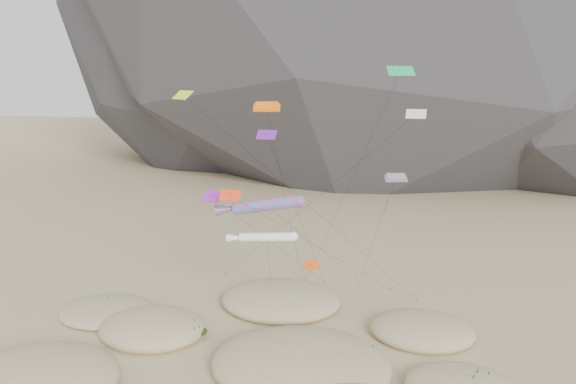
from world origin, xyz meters
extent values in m
ellipsoid|color=#2B2B30|center=(-37.00, 123.00, 44.00)|extent=(136.20, 127.83, 116.00)
ellipsoid|color=#CCB789|center=(-19.22, -4.01, 0.74)|extent=(14.11, 11.99, 3.30)
ellipsoid|color=#CCB789|center=(-13.77, 6.89, 0.69)|extent=(11.10, 9.43, 3.08)
ellipsoid|color=#CCB789|center=(2.49, 2.66, 0.81)|extent=(16.31, 13.86, 3.60)
ellipsoid|color=#CCB789|center=(-2.37, 16.63, 0.68)|extent=(13.86, 11.78, 3.03)
ellipsoid|color=#CCB789|center=(13.41, 12.18, 0.61)|extent=(10.63, 9.04, 2.70)
ellipsoid|color=#CCB789|center=(-20.78, 10.36, 0.42)|extent=(10.69, 9.09, 1.87)
ellipsoid|color=black|center=(-11.07, 7.16, 0.80)|extent=(2.94, 2.52, 0.88)
ellipsoid|color=black|center=(-9.08, 7.09, 0.70)|extent=(2.28, 1.95, 0.68)
ellipsoid|color=black|center=(1.78, 4.03, 1.10)|extent=(3.57, 3.05, 1.07)
ellipsoid|color=black|center=(7.11, 5.38, 1.00)|extent=(2.97, 2.54, 0.89)
ellipsoid|color=black|center=(2.38, 2.24, 0.90)|extent=(2.88, 2.47, 0.87)
ellipsoid|color=black|center=(-1.87, 14.76, 1.00)|extent=(3.03, 2.59, 0.91)
ellipsoid|color=black|center=(-0.37, 14.34, 0.90)|extent=(2.23, 1.91, 0.67)
ellipsoid|color=black|center=(15.48, 12.68, 0.70)|extent=(2.19, 1.87, 0.66)
ellipsoid|color=black|center=(12.50, 11.18, 0.60)|extent=(2.46, 2.11, 0.74)
ellipsoid|color=black|center=(-21.96, 11.39, 0.50)|extent=(2.55, 2.18, 0.77)
ellipsoid|color=black|center=(-19.32, 10.52, 0.40)|extent=(1.99, 1.70, 0.60)
cylinder|color=#3F2D1E|center=(-0.78, 20.68, 0.15)|extent=(0.08, 0.08, 0.30)
cylinder|color=#3F2D1E|center=(-1.13, 25.73, 0.15)|extent=(0.08, 0.08, 0.30)
cylinder|color=#3F2D1E|center=(1.69, 24.62, 0.15)|extent=(0.08, 0.08, 0.30)
cylinder|color=#3F2D1E|center=(5.56, 27.33, 0.15)|extent=(0.08, 0.08, 0.30)
cylinder|color=#3F2D1E|center=(9.97, 23.84, 0.15)|extent=(0.08, 0.08, 0.30)
cylinder|color=#3F2D1E|center=(-4.50, 22.91, 0.15)|extent=(0.08, 0.08, 0.30)
cylinder|color=#3F2D1E|center=(13.04, 21.35, 0.15)|extent=(0.08, 0.08, 0.30)
cylinder|color=#3F2D1E|center=(-11.66, 24.72, 0.15)|extent=(0.08, 0.08, 0.30)
cylinder|color=red|center=(-2.39, 10.04, 13.55)|extent=(6.88, 3.14, 1.93)
sphere|color=red|center=(0.83, 11.00, 13.82)|extent=(1.29, 1.29, 1.29)
cone|color=red|center=(-5.93, 8.98, 13.22)|extent=(2.99, 1.86, 1.38)
cylinder|color=black|center=(1.54, 18.42, 6.78)|extent=(7.88, 16.79, 13.57)
cylinder|color=white|center=(-2.45, 10.34, 10.13)|extent=(5.60, 0.89, 1.27)
sphere|color=white|center=(0.32, 10.33, 10.35)|extent=(0.93, 0.93, 0.93)
cone|color=white|center=(-5.50, 10.34, 9.85)|extent=(2.27, 0.80, 0.95)
cylinder|color=black|center=(-3.43, 15.51, 5.06)|extent=(1.99, 10.36, 10.15)
cube|color=orange|center=(-3.13, 13.67, 22.86)|extent=(2.91, 1.58, 0.81)
cube|color=orange|center=(-3.13, 13.67, 23.07)|extent=(2.46, 1.26, 0.79)
cylinder|color=black|center=(-2.28, 19.50, 11.43)|extent=(1.74, 11.67, 22.87)
cube|color=red|center=(10.11, 14.02, 15.94)|extent=(2.40, 1.49, 0.62)
cube|color=red|center=(10.11, 14.02, 16.14)|extent=(2.03, 1.22, 0.62)
cylinder|color=black|center=(7.98, 19.23, 7.97)|extent=(4.31, 10.43, 15.96)
cube|color=silver|center=(11.75, 12.05, 22.58)|extent=(1.94, 1.04, 0.84)
cube|color=silver|center=(11.75, 12.05, 22.43)|extent=(0.25, 0.32, 0.61)
cylinder|color=black|center=(0.05, 18.38, 11.31)|extent=(23.43, 12.69, 22.54)
cube|color=#1AAB63|center=(10.14, 14.79, 26.54)|extent=(2.91, 2.05, 0.96)
cube|color=#1AAB63|center=(10.14, 14.79, 26.39)|extent=(0.38, 0.34, 0.90)
cylinder|color=black|center=(4.68, 17.73, 13.30)|extent=(10.96, 5.92, 26.50)
cube|color=#CF4A13|center=(2.35, 9.06, 7.94)|extent=(1.86, 1.86, 0.72)
cube|color=#CF4A13|center=(2.35, 9.06, 7.79)|extent=(0.31, 0.31, 0.59)
cylinder|color=black|center=(-1.08, 15.99, 3.99)|extent=(6.87, 13.87, 7.91)
cube|color=#CAFF1A|center=(-10.14, 8.61, 24.30)|extent=(2.34, 1.99, 0.81)
cube|color=#CAFF1A|center=(-10.14, 8.61, 24.15)|extent=(0.34, 0.34, 0.71)
cylinder|color=black|center=(1.45, 14.98, 12.18)|extent=(23.20, 12.77, 24.27)
cube|color=#F13E16|center=(-5.07, 6.78, 15.13)|extent=(2.05, 1.09, 0.85)
cube|color=#F13E16|center=(-5.07, 6.78, 14.98)|extent=(0.26, 0.31, 0.66)
cylinder|color=black|center=(2.45, 15.31, 7.59)|extent=(15.07, 17.09, 15.10)
cube|color=#711B9F|center=(-2.24, 9.82, 20.54)|extent=(1.97, 1.03, 0.85)
cube|color=#711B9F|center=(-2.24, 9.82, 20.39)|extent=(0.25, 0.32, 0.63)
cylinder|color=black|center=(-0.27, 17.22, 10.29)|extent=(3.96, 14.83, 20.50)
cube|color=purple|center=(-7.45, 8.40, 14.52)|extent=(2.40, 1.90, 0.96)
cube|color=purple|center=(-7.45, 8.40, 14.37)|extent=(0.38, 0.42, 0.72)
cylinder|color=black|center=(-2.88, 16.51, 7.28)|extent=(9.17, 16.25, 14.49)
camera|label=1|loc=(10.53, -42.48, 26.67)|focal=35.00mm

